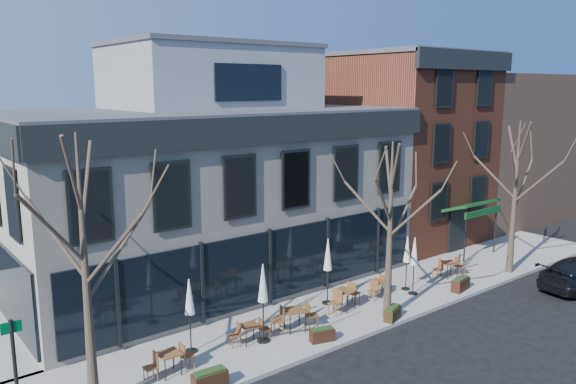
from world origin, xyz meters
TOP-DOWN VIEW (x-y plane):
  - ground at (0.00, 0.00)m, footprint 120.00×120.00m
  - sidewalk_front at (3.25, -2.15)m, footprint 33.50×4.70m
  - corner_building at (0.07, 5.07)m, footprint 18.39×10.39m
  - red_brick_building at (13.00, 4.98)m, footprint 8.20×11.78m
  - bg_building at (23.00, 6.00)m, footprint 12.00×12.00m
  - tree_corner at (-8.49, -3.20)m, footprint 3.93×3.98m
  - tree_mid at (3.01, -3.90)m, footprint 3.50×3.55m
  - tree_right at (12.01, -3.90)m, footprint 3.72×3.77m
  - sign_pole at (-10.50, -3.50)m, footprint 0.50×0.10m
  - cafe_set_0 at (-5.89, -2.65)m, footprint 1.73×0.70m
  - cafe_set_1 at (-2.60, -2.39)m, footprint 1.63×0.74m
  - cafe_set_2 at (-0.65, -2.55)m, footprint 1.95×1.03m
  - cafe_set_3 at (2.23, -2.26)m, footprint 1.98×0.93m
  - cafe_set_4 at (4.49, -2.08)m, footprint 1.62×0.85m
  - cafe_set_5 at (9.00, -2.49)m, footprint 1.76×0.99m
  - umbrella_0 at (-4.59, -1.68)m, footprint 0.42×0.42m
  - umbrella_1 at (-2.15, -2.60)m, footprint 0.47×0.47m
  - umbrella_2 at (2.10, -1.35)m, footprint 0.46×0.46m
  - umbrella_3 at (5.84, -2.88)m, footprint 0.42×0.42m
  - umbrella_4 at (6.03, -2.32)m, footprint 0.40×0.40m
  - planter_0 at (-5.32, -4.20)m, footprint 1.12×0.52m
  - planter_1 at (-0.46, -3.90)m, footprint 0.96×0.60m
  - planter_2 at (3.01, -4.18)m, footprint 1.01×0.67m
  - planter_3 at (7.88, -3.92)m, footprint 1.13×0.61m

SIDE VIEW (x-z plane):
  - ground at x=0.00m, z-range 0.00..0.00m
  - sidewalk_front at x=3.25m, z-range 0.00..0.15m
  - planter_1 at x=-0.46m, z-range 0.15..0.65m
  - planter_2 at x=3.01m, z-range 0.15..0.68m
  - planter_3 at x=7.88m, z-range 0.15..0.75m
  - planter_0 at x=-5.32m, z-range 0.15..0.76m
  - cafe_set_4 at x=4.49m, z-range 0.16..0.99m
  - cafe_set_1 at x=-2.60m, z-range 0.16..1.00m
  - cafe_set_5 at x=9.00m, z-range 0.16..1.07m
  - cafe_set_0 at x=-5.89m, z-range 0.16..1.07m
  - cafe_set_2 at x=-0.65m, z-range 0.16..1.16m
  - cafe_set_3 at x=2.23m, z-range 0.16..1.18m
  - umbrella_4 at x=6.03m, z-range 0.66..3.15m
  - umbrella_3 at x=5.84m, z-range 0.69..3.29m
  - umbrella_0 at x=-4.59m, z-range 0.70..3.35m
  - sign_pole at x=-10.50m, z-range 0.37..3.77m
  - umbrella_2 at x=2.10m, z-range 0.74..3.58m
  - umbrella_1 at x=-2.15m, z-range 0.75..3.67m
  - tree_mid at x=3.01m, z-range 0.27..7.31m
  - tree_right at x=12.01m, z-range 0.28..7.76m
  - tree_corner at x=-8.49m, z-range 0.29..8.21m
  - corner_building at x=0.07m, z-range -0.83..10.27m
  - bg_building at x=23.00m, z-range 0.00..10.00m
  - red_brick_building at x=13.00m, z-range 0.05..11.22m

